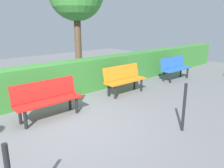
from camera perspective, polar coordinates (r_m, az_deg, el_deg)
name	(u,v)px	position (r m, az deg, el deg)	size (l,w,h in m)	color
ground_plane	(67,124)	(5.08, -11.44, -9.90)	(20.67, 20.67, 0.00)	slate
bench_blue	(175,67)	(8.97, 15.61, 4.14)	(1.44, 0.47, 0.86)	blue
bench_orange	(124,78)	(6.93, 3.05, 1.47)	(1.42, 0.48, 0.86)	orange
bench_red	(47,98)	(5.35, -16.01, -3.33)	(1.55, 0.47, 0.86)	red
hedge_row	(70,78)	(6.93, -10.64, 1.47)	(16.67, 0.59, 1.01)	#387F33
railing_post_mid	(184,108)	(4.73, 17.76, -5.70)	(0.06, 0.06, 1.00)	black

